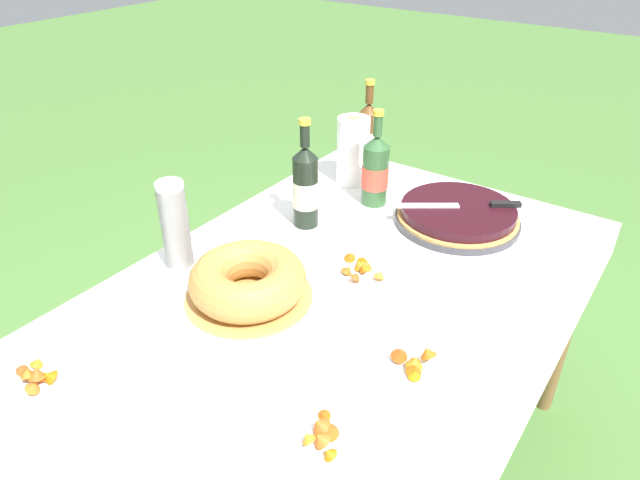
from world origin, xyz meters
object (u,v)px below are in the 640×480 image
object	(u,v)px
snack_plate_far	(318,441)
bundt_cake	(248,281)
snack_plate_near	(32,381)
snack_plate_left	(364,269)
berry_tart	(458,215)
paper_towel_roll	(353,151)
juice_bottle_red	(306,187)
cider_bottle_green	(375,170)
cup_stack	(175,227)
cider_bottle_amber	(368,135)
snack_plate_right	(414,373)
serving_knife	(469,205)

from	to	relation	value
snack_plate_far	bundt_cake	bearing A→B (deg)	56.60
snack_plate_near	snack_plate_left	size ratio (longest dim) A/B	0.91
berry_tart	paper_towel_roll	distance (m)	0.43
bundt_cake	snack_plate_far	xyz separation A→B (m)	(-0.26, -0.40, -0.04)
juice_bottle_red	snack_plate_near	xyz separation A→B (m)	(-0.86, 0.06, -0.11)
snack_plate_far	paper_towel_roll	world-z (taller)	paper_towel_roll
snack_plate_near	cider_bottle_green	bearing A→B (deg)	-7.98
berry_tart	snack_plate_left	world-z (taller)	berry_tart
cup_stack	cider_bottle_amber	world-z (taller)	cider_bottle_amber
cup_stack	snack_plate_near	bearing A→B (deg)	-171.05
cider_bottle_green	snack_plate_near	world-z (taller)	cider_bottle_green
snack_plate_left	snack_plate_right	distance (m)	0.39
juice_bottle_red	snack_plate_left	xyz separation A→B (m)	(-0.12, -0.28, -0.12)
bundt_cake	juice_bottle_red	distance (m)	0.40
serving_knife	cider_bottle_green	distance (m)	0.31
berry_tart	cider_bottle_green	distance (m)	0.29
snack_plate_far	snack_plate_near	bearing A→B (deg)	111.16
juice_bottle_red	snack_plate_right	distance (m)	0.70
serving_knife	paper_towel_roll	distance (m)	0.45
snack_plate_near	cup_stack	bearing A→B (deg)	8.95
bundt_cake	snack_plate_left	xyz separation A→B (m)	(0.26, -0.18, -0.04)
serving_knife	cider_bottle_amber	size ratio (longest dim) A/B	1.01
snack_plate_near	serving_knife	bearing A→B (deg)	-21.62
bundt_cake	snack_plate_right	xyz separation A→B (m)	(-0.01, -0.46, -0.04)
berry_tart	juice_bottle_red	xyz separation A→B (m)	(-0.27, 0.37, 0.10)
bundt_cake	snack_plate_left	distance (m)	0.32
bundt_cake	snack_plate_near	distance (m)	0.51
cider_bottle_green	snack_plate_right	xyz separation A→B (m)	(-0.63, -0.47, -0.10)
juice_bottle_red	snack_plate_near	distance (m)	0.87
bundt_cake	juice_bottle_red	size ratio (longest dim) A/B	0.96
bundt_cake	cider_bottle_amber	world-z (taller)	cider_bottle_amber
cup_stack	bundt_cake	bearing A→B (deg)	-88.85
snack_plate_near	snack_plate_far	bearing A→B (deg)	-68.84
cup_stack	cider_bottle_green	world-z (taller)	cider_bottle_green
cup_stack	snack_plate_right	distance (m)	0.71
snack_plate_right	snack_plate_left	bearing A→B (deg)	46.87
paper_towel_roll	cider_bottle_amber	bearing A→B (deg)	12.30
cider_bottle_amber	snack_plate_right	world-z (taller)	cider_bottle_amber
serving_knife	cider_bottle_green	bearing A→B (deg)	-26.74
snack_plate_left	snack_plate_far	bearing A→B (deg)	-156.79
cider_bottle_amber	snack_plate_near	bearing A→B (deg)	-179.17
snack_plate_right	bundt_cake	bearing A→B (deg)	88.84
snack_plate_left	snack_plate_far	size ratio (longest dim) A/B	1.03
juice_bottle_red	snack_plate_near	world-z (taller)	juice_bottle_red
berry_tart	serving_knife	size ratio (longest dim) A/B	1.18
berry_tart	paper_towel_roll	size ratio (longest dim) A/B	1.61
cider_bottle_green	juice_bottle_red	world-z (taller)	juice_bottle_red
berry_tart	snack_plate_left	distance (m)	0.40
snack_plate_near	snack_plate_right	world-z (taller)	snack_plate_right
serving_knife	cider_bottle_green	world-z (taller)	cider_bottle_green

